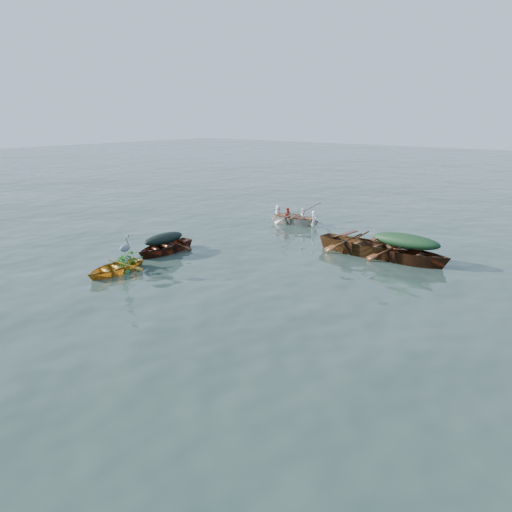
{
  "coord_description": "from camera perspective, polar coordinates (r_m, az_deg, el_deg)",
  "views": [
    {
      "loc": [
        9.89,
        -11.47,
        5.21
      ],
      "look_at": [
        -0.46,
        1.33,
        0.5
      ],
      "focal_mm": 35.0,
      "sensor_mm": 36.0,
      "label": 1
    }
  ],
  "objects": [
    {
      "name": "ground",
      "position": [
        16.02,
        -1.72,
        -3.02
      ],
      "size": [
        140.0,
        140.0,
        0.0
      ],
      "primitive_type": "plane",
      "color": "#2C3D34",
      "rests_on": "ground"
    },
    {
      "name": "heron",
      "position": [
        16.98,
        -14.72,
        0.44
      ],
      "size": [
        0.32,
        0.42,
        0.92
      ],
      "primitive_type": null,
      "rotation": [
        0.0,
        0.0,
        0.09
      ],
      "color": "gray",
      "rests_on": "yellow_dinghy"
    },
    {
      "name": "dark_tarp_cover",
      "position": [
        19.53,
        -10.51,
        2.11
      ],
      "size": [
        0.81,
        1.94,
        0.4
      ],
      "primitive_type": "ellipsoid",
      "rotation": [
        0.0,
        0.0,
        0.06
      ],
      "color": "black",
      "rests_on": "dark_covered_boat"
    },
    {
      "name": "open_wooden_boat",
      "position": [
        19.58,
        12.08,
        0.17
      ],
      "size": [
        5.12,
        1.85,
        1.22
      ],
      "primitive_type": "imported",
      "rotation": [
        0.0,
        0.0,
        1.51
      ],
      "color": "brown",
      "rests_on": "ground"
    },
    {
      "name": "rowers",
      "position": [
        24.33,
        4.56,
        5.45
      ],
      "size": [
        2.58,
        1.14,
        0.76
      ],
      "primitive_type": "imported",
      "rotation": [
        0.0,
        0.0,
        1.64
      ],
      "color": "white",
      "rests_on": "rowed_boat"
    },
    {
      "name": "dinghy_weeds",
      "position": [
        17.72,
        -14.63,
        0.55
      ],
      "size": [
        0.78,
        0.96,
        0.6
      ],
      "primitive_type": "imported",
      "rotation": [
        0.0,
        0.0,
        0.09
      ],
      "color": "#2D5E18",
      "rests_on": "yellow_dinghy"
    },
    {
      "name": "green_tarp_cover",
      "position": [
        18.73,
        16.72,
        1.69
      ],
      "size": [
        2.55,
        0.8,
        0.52
      ],
      "primitive_type": "ellipsoid",
      "rotation": [
        0.0,
        0.0,
        1.57
      ],
      "color": "#143216",
      "rests_on": "green_tarp_boat"
    },
    {
      "name": "rowed_boat",
      "position": [
        24.48,
        4.52,
        3.63
      ],
      "size": [
        3.67,
        1.33,
        0.82
      ],
      "primitive_type": "imported",
      "rotation": [
        0.0,
        0.0,
        1.64
      ],
      "color": "beige",
      "rests_on": "ground"
    },
    {
      "name": "oars",
      "position": [
        24.39,
        4.55,
        4.64
      ],
      "size": [
        0.78,
        2.64,
        0.06
      ],
      "primitive_type": null,
      "rotation": [
        0.0,
        0.0,
        1.64
      ],
      "color": "brown",
      "rests_on": "rowed_boat"
    },
    {
      "name": "green_tarp_boat",
      "position": [
        18.93,
        16.53,
        -0.69
      ],
      "size": [
        4.64,
        1.45,
        1.1
      ],
      "primitive_type": "imported",
      "rotation": [
        0.0,
        0.0,
        1.57
      ],
      "color": "#562B14",
      "rests_on": "ground"
    },
    {
      "name": "dark_covered_boat",
      "position": [
        19.68,
        -10.42,
        0.35
      ],
      "size": [
        1.48,
        3.53,
        0.85
      ],
      "primitive_type": "imported",
      "rotation": [
        0.0,
        0.0,
        0.06
      ],
      "color": "#471A10",
      "rests_on": "ground"
    },
    {
      "name": "thwart_benches",
      "position": [
        19.42,
        12.18,
        1.96
      ],
      "size": [
        2.57,
        1.08,
        0.04
      ],
      "primitive_type": null,
      "rotation": [
        0.0,
        0.0,
        1.51
      ],
      "color": "#491D11",
      "rests_on": "open_wooden_boat"
    },
    {
      "name": "yellow_dinghy",
      "position": [
        17.58,
        -15.86,
        -1.91
      ],
      "size": [
        1.45,
        2.86,
        0.72
      ],
      "primitive_type": "imported",
      "rotation": [
        0.0,
        0.0,
        0.09
      ],
      "color": "#BC8B24",
      "rests_on": "ground"
    }
  ]
}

